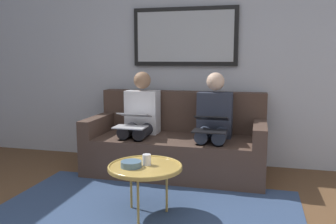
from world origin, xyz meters
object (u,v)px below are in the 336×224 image
laptop_black (211,124)px  person_right (140,118)px  coffee_table (145,167)px  couch (177,144)px  person_left (214,122)px  cup (147,160)px  bowl (131,164)px  framed_mirror (185,37)px  laptop_silver (133,120)px

laptop_black → person_right: (0.85, -0.24, -0.02)m
coffee_table → person_right: (0.44, -1.15, 0.20)m
couch → person_left: size_ratio=1.74×
couch → person_right: 0.52m
couch → laptop_black: 0.61m
person_left → person_right: bearing=0.0°
cup → person_left: 1.20m
couch → bowl: (0.09, 1.28, 0.13)m
cup → laptop_black: 0.98m
person_left → laptop_black: bearing=90.0°
bowl → person_left: bearing=-113.0°
framed_mirror → person_right: bearing=47.1°
coffee_table → person_left: size_ratio=0.54×
coffee_table → bowl: bearing=30.6°
framed_mirror → bowl: size_ratio=7.50×
framed_mirror → person_left: size_ratio=1.12×
couch → laptop_black: bearing=143.9°
framed_mirror → cup: framed_mirror is taller
framed_mirror → laptop_black: (-0.42, 0.70, -0.92)m
person_left → person_right: (0.85, 0.00, 0.00)m
person_left → laptop_black: person_left is taller
framed_mirror → laptop_silver: size_ratio=3.63×
framed_mirror → person_left: (-0.42, 0.46, -0.94)m
cup → laptop_silver: 0.99m
bowl → person_right: (0.34, -1.21, 0.16)m
framed_mirror → bowl: (0.09, 1.66, -1.10)m
couch → laptop_black: (-0.42, 0.31, 0.32)m
person_right → bowl: bearing=105.6°
couch → cup: bearing=90.8°
coffee_table → bowl: size_ratio=3.60×
framed_mirror → coffee_table: bearing=90.4°
framed_mirror → coffee_table: size_ratio=2.09×
cup → laptop_silver: size_ratio=0.26×
bowl → person_right: bearing=-74.4°
couch → cup: couch is taller
couch → coffee_table: (-0.01, 1.22, 0.10)m
bowl → laptop_silver: bearing=-70.7°
couch → framed_mirror: size_ratio=1.55×
laptop_black → person_right: size_ratio=0.31×
bowl → framed_mirror: bearing=-93.0°
person_right → couch: bearing=-170.9°
cup → bowl: size_ratio=0.53×
couch → laptop_silver: couch is taller
couch → bowl: bearing=86.1°
couch → laptop_silver: size_ratio=5.63×
person_right → framed_mirror: bearing=-132.9°
cup → bowl: cup is taller
coffee_table → laptop_black: size_ratio=1.73×
coffee_table → person_right: 1.25m
laptop_black → laptop_silver: 0.85m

